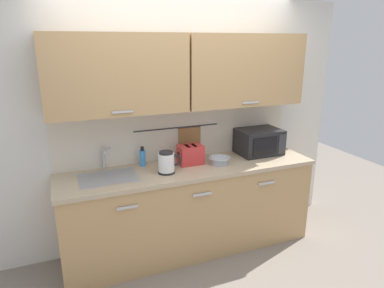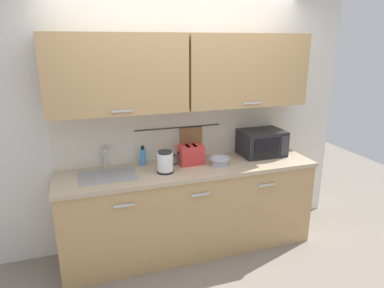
{
  "view_description": "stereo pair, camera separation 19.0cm",
  "coord_description": "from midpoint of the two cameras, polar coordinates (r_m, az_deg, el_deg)",
  "views": [
    {
      "loc": [
        -1.15,
        -2.62,
        2.08
      ],
      "look_at": [
        0.04,
        0.33,
        1.12
      ],
      "focal_mm": 32.01,
      "sensor_mm": 36.0,
      "label": 1
    },
    {
      "loc": [
        -0.97,
        -2.69,
        2.08
      ],
      "look_at": [
        0.04,
        0.33,
        1.12
      ],
      "focal_mm": 32.01,
      "sensor_mm": 36.0,
      "label": 2
    }
  ],
  "objects": [
    {
      "name": "dish_soap_bottle",
      "position": [
        3.39,
        -9.83,
        -2.25
      ],
      "size": [
        0.06,
        0.06,
        0.2
      ],
      "color": "#3F8CD8",
      "rests_on": "counter_unit"
    },
    {
      "name": "mug_near_sink",
      "position": [
        3.47,
        -6.0,
        -2.34
      ],
      "size": [
        0.12,
        0.08,
        0.09
      ],
      "color": "silver",
      "rests_on": "counter_unit"
    },
    {
      "name": "toaster",
      "position": [
        3.4,
        -1.84,
        -1.78
      ],
      "size": [
        0.26,
        0.17,
        0.19
      ],
      "color": "red",
      "rests_on": "counter_unit"
    },
    {
      "name": "mixing_bowl",
      "position": [
        3.41,
        2.99,
        -2.68
      ],
      "size": [
        0.21,
        0.21,
        0.08
      ],
      "color": "#A5ADB7",
      "rests_on": "counter_unit"
    },
    {
      "name": "ground",
      "position": [
        3.53,
        -0.09,
        -19.27
      ],
      "size": [
        8.0,
        8.0,
        0.0
      ],
      "primitive_type": "plane",
      "color": "slate"
    },
    {
      "name": "counter_unit",
      "position": [
        3.53,
        -2.09,
        -10.6
      ],
      "size": [
        2.53,
        0.64,
        0.9
      ],
      "color": "tan",
      "rests_on": "ground"
    },
    {
      "name": "sink_faucet",
      "position": [
        3.35,
        -16.06,
        -1.86
      ],
      "size": [
        0.09,
        0.17,
        0.22
      ],
      "color": "#B2B5BA",
      "rests_on": "counter_unit"
    },
    {
      "name": "electric_kettle",
      "position": [
        3.18,
        -5.94,
        -3.1
      ],
      "size": [
        0.23,
        0.16,
        0.21
      ],
      "color": "black",
      "rests_on": "counter_unit"
    },
    {
      "name": "back_wall_assembly",
      "position": [
        3.4,
        -3.46,
        7.36
      ],
      "size": [
        3.7,
        0.41,
        2.5
      ],
      "color": "silver",
      "rests_on": "ground"
    },
    {
      "name": "microwave",
      "position": [
        3.76,
        9.68,
        0.4
      ],
      "size": [
        0.46,
        0.35,
        0.27
      ],
      "color": "black",
      "rests_on": "counter_unit"
    }
  ]
}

